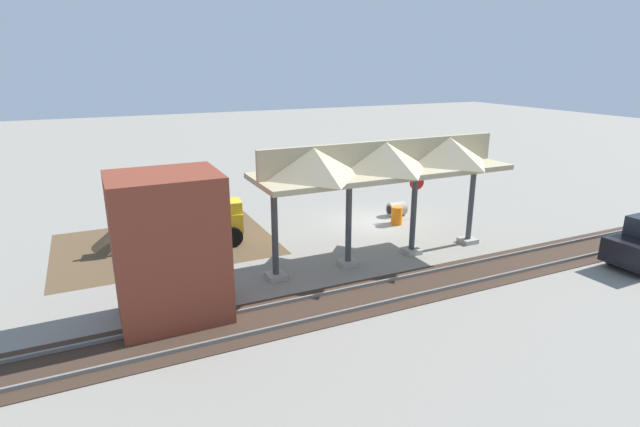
{
  "coord_description": "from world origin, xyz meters",
  "views": [
    {
      "loc": [
        12.64,
        20.69,
        7.8
      ],
      "look_at": [
        4.0,
        2.27,
        1.6
      ],
      "focal_mm": 28.0,
      "sensor_mm": 36.0,
      "label": 1
    }
  ],
  "objects_px": {
    "stop_sign": "(416,188)",
    "backhoe": "(201,217)",
    "brick_utility_building": "(169,248)",
    "concrete_pipe": "(397,209)",
    "traffic_barrel": "(397,216)"
  },
  "relations": [
    {
      "from": "stop_sign",
      "to": "concrete_pipe",
      "type": "relative_size",
      "value": 2.46
    },
    {
      "from": "backhoe",
      "to": "traffic_barrel",
      "type": "distance_m",
      "value": 9.55
    },
    {
      "from": "backhoe",
      "to": "concrete_pipe",
      "type": "relative_size",
      "value": 5.82
    },
    {
      "from": "stop_sign",
      "to": "traffic_barrel",
      "type": "relative_size",
      "value": 2.55
    },
    {
      "from": "backhoe",
      "to": "brick_utility_building",
      "type": "distance_m",
      "value": 6.64
    },
    {
      "from": "concrete_pipe",
      "to": "brick_utility_building",
      "type": "bearing_deg",
      "value": 26.35
    },
    {
      "from": "concrete_pipe",
      "to": "traffic_barrel",
      "type": "bearing_deg",
      "value": 56.65
    },
    {
      "from": "backhoe",
      "to": "brick_utility_building",
      "type": "height_order",
      "value": "brick_utility_building"
    },
    {
      "from": "concrete_pipe",
      "to": "brick_utility_building",
      "type": "xyz_separation_m",
      "value": [
        12.5,
        6.19,
        1.97
      ]
    },
    {
      "from": "stop_sign",
      "to": "concrete_pipe",
      "type": "height_order",
      "value": "stop_sign"
    },
    {
      "from": "stop_sign",
      "to": "traffic_barrel",
      "type": "bearing_deg",
      "value": 16.03
    },
    {
      "from": "concrete_pipe",
      "to": "traffic_barrel",
      "type": "distance_m",
      "value": 1.51
    },
    {
      "from": "stop_sign",
      "to": "backhoe",
      "type": "distance_m",
      "value": 10.87
    },
    {
      "from": "backhoe",
      "to": "concrete_pipe",
      "type": "bearing_deg",
      "value": -179.79
    },
    {
      "from": "stop_sign",
      "to": "traffic_barrel",
      "type": "height_order",
      "value": "stop_sign"
    }
  ]
}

